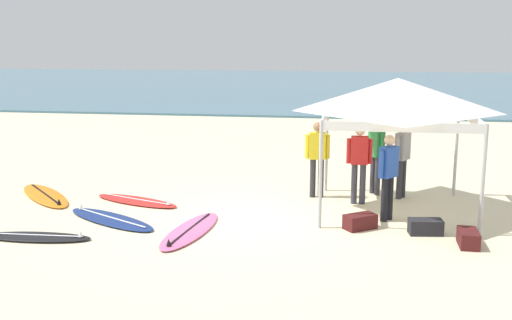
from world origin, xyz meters
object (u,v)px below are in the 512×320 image
Objects in this scene: canopy_tent at (398,96)px; person_green at (376,152)px; gear_bag_by_pole at (360,222)px; surfboard_navy at (111,219)px; person_yellow at (317,154)px; person_red at (359,159)px; surfboard_orange at (45,195)px; person_grey at (402,155)px; surfboard_pink at (190,230)px; person_blue at (388,171)px; surfboard_red at (137,201)px; surfboard_black at (37,237)px; gear_bag_near_tent at (468,238)px; gear_bag_on_sand at (426,227)px.

canopy_tent reaches higher than person_green.
canopy_tent is 2.74m from gear_bag_by_pole.
surfboard_navy is 4.86m from gear_bag_by_pole.
person_green reaches higher than gear_bag_by_pole.
person_yellow and person_green have the same top height.
person_yellow is at bearing 155.52° from person_red.
surfboard_orange is at bearing -175.76° from person_red.
person_yellow is (-1.87, -0.21, 0.00)m from person_grey.
surfboard_pink is at bearing -151.27° from canopy_tent.
surfboard_pink is 1.43× the size of person_grey.
surfboard_pink is at bearing -126.75° from person_yellow.
person_yellow is at bearing 153.33° from canopy_tent.
canopy_tent is 1.27× the size of surfboard_navy.
person_blue is 1.00× the size of person_grey.
surfboard_red is 4.12m from person_yellow.
surfboard_black is 7.47m from person_green.
person_red is (6.99, 0.52, 0.95)m from surfboard_orange.
surfboard_pink is (1.73, -0.46, 0.00)m from surfboard_navy.
person_grey is 1.00× the size of person_green.
person_red is 1.01m from person_yellow.
surfboard_navy is (0.90, 1.24, -0.00)m from surfboard_black.
gear_bag_near_tent is at bearing -53.36° from person_red.
person_red and person_green have the same top height.
person_red is 2.85× the size of gear_bag_by_pole.
person_yellow is at bearing 53.25° from surfboard_pink.
person_red reaches higher than surfboard_red.
person_blue reaches higher than gear_bag_near_tent.
person_blue is at bearing 134.56° from gear_bag_near_tent.
person_green is at bearing 34.34° from surfboard_black.
person_green reaches higher than surfboard_orange.
person_blue is (-0.17, -0.76, -1.40)m from canopy_tent.
surfboard_navy is 6.04m from gear_bag_on_sand.
gear_bag_near_tent is at bearing -40.40° from gear_bag_on_sand.
person_blue is at bearing -102.79° from canopy_tent.
surfboard_pink is 1.43× the size of person_yellow.
person_red is at bearing 121.80° from gear_bag_on_sand.
surfboard_navy and surfboard_red have the same top height.
gear_bag_on_sand is at bearing 10.83° from surfboard_black.
surfboard_orange is (-7.71, -0.11, -2.35)m from canopy_tent.
person_blue is 2.08m from person_green.
person_green reaches higher than surfboard_navy.
surfboard_orange is at bearing 114.67° from surfboard_black.
surfboard_orange is 7.58m from person_green.
surfboard_red is 3.69× the size of gear_bag_by_pole.
surfboard_black is 0.93× the size of surfboard_red.
surfboard_red is (-5.51, -0.23, -2.35)m from canopy_tent.
person_green is at bearing 104.02° from canopy_tent.
surfboard_navy is 1.40× the size of person_blue.
surfboard_black and surfboard_red have the same top height.
canopy_tent is 8.06m from surfboard_orange.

